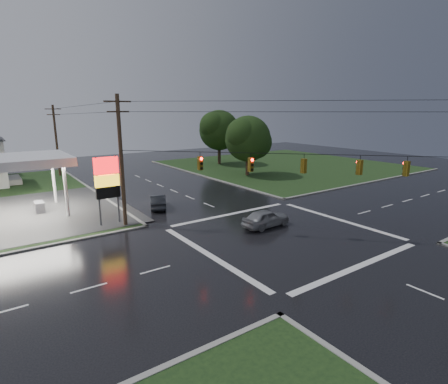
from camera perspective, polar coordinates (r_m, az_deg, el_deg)
ground at (r=28.53m, az=9.59°, el=-6.89°), size 120.00×120.00×0.00m
grass_ne at (r=64.32m, az=9.96°, el=4.35°), size 36.00×36.00×0.08m
pylon_sign at (r=31.15m, az=-18.55°, el=1.97°), size 2.00×0.35×6.00m
utility_pole_nw at (r=30.23m, az=-16.42°, el=5.08°), size 2.20×0.32×11.00m
utility_pole_n at (r=57.86m, az=-25.70°, el=7.71°), size 2.20×0.32×10.50m
traffic_signals at (r=27.02m, az=10.17°, el=6.13°), size 26.87×26.87×1.47m
tree_ne_near at (r=52.83m, az=4.04°, el=8.66°), size 7.99×6.80×8.98m
tree_ne_far at (r=64.19m, az=-0.67°, el=10.04°), size 8.46×7.20×9.80m
car_north at (r=36.08m, az=-10.77°, el=-1.50°), size 2.97×4.48×1.40m
car_crossing at (r=30.02m, az=6.86°, el=-4.25°), size 4.49×1.94×1.51m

